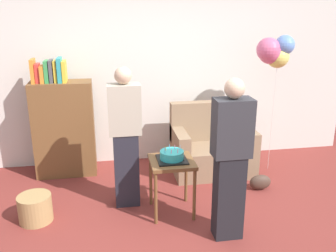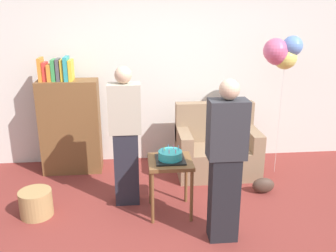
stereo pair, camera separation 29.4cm
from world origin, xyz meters
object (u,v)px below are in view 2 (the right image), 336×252
object	(u,v)px
handbag	(263,185)
person_holding_cake	(226,162)
side_table	(170,169)
balloon_bunch	(281,52)
couch	(217,149)
bookshelf	(70,124)
birthday_cake	(170,156)
person_blowing_candles	(125,136)
wicker_basket	(36,203)

from	to	relation	value
handbag	person_holding_cake	bearing A→B (deg)	-129.82
side_table	person_holding_cake	world-z (taller)	person_holding_cake
side_table	balloon_bunch	xyz separation A→B (m)	(1.52, 0.94, 1.13)
couch	side_table	xyz separation A→B (m)	(-0.75, -1.01, 0.20)
bookshelf	side_table	world-z (taller)	bookshelf
side_table	handbag	xyz separation A→B (m)	(1.21, 0.34, -0.44)
birthday_cake	handbag	xyz separation A→B (m)	(1.21, 0.34, -0.59)
birthday_cake	person_blowing_candles	xyz separation A→B (m)	(-0.48, 0.28, 0.14)
person_blowing_candles	bookshelf	bearing A→B (deg)	118.44
wicker_basket	side_table	bearing A→B (deg)	-2.59
couch	birthday_cake	xyz separation A→B (m)	(-0.75, -1.01, 0.35)
person_holding_cake	handbag	bearing A→B (deg)	-101.89
wicker_basket	handbag	bearing A→B (deg)	5.72
birthday_cake	wicker_basket	size ratio (longest dim) A/B	0.89
side_table	person_holding_cake	bearing A→B (deg)	-48.86
bookshelf	birthday_cake	xyz separation A→B (m)	(1.26, -1.26, -0.01)
bookshelf	balloon_bunch	bearing A→B (deg)	-6.63
bookshelf	person_blowing_candles	distance (m)	1.26
bookshelf	wicker_basket	world-z (taller)	bookshelf
couch	wicker_basket	distance (m)	2.44
person_holding_cake	wicker_basket	world-z (taller)	person_holding_cake
person_blowing_candles	wicker_basket	bearing A→B (deg)	-178.26
couch	balloon_bunch	world-z (taller)	balloon_bunch
birthday_cake	wicker_basket	xyz separation A→B (m)	(-1.50, 0.07, -0.54)
birthday_cake	balloon_bunch	world-z (taller)	balloon_bunch
couch	wicker_basket	xyz separation A→B (m)	(-2.25, -0.94, -0.19)
person_holding_cake	balloon_bunch	distance (m)	2.00
person_holding_cake	handbag	xyz separation A→B (m)	(0.73, 0.88, -0.73)
person_blowing_candles	side_table	bearing A→B (deg)	-39.96
person_holding_cake	wicker_basket	bearing A→B (deg)	10.71
couch	person_blowing_candles	xyz separation A→B (m)	(-1.23, -0.73, 0.49)
person_blowing_candles	balloon_bunch	size ratio (longest dim) A/B	0.86
bookshelf	handbag	bearing A→B (deg)	-20.45
bookshelf	balloon_bunch	xyz separation A→B (m)	(2.79, -0.32, 0.98)
bookshelf	person_blowing_candles	xyz separation A→B (m)	(0.78, -0.98, 0.14)
side_table	birthday_cake	size ratio (longest dim) A/B	2.00
person_holding_cake	handbag	size ratio (longest dim) A/B	5.82
couch	bookshelf	bearing A→B (deg)	172.90
birthday_cake	person_blowing_candles	size ratio (longest dim) A/B	0.20
bookshelf	person_holding_cake	distance (m)	2.51
handbag	balloon_bunch	size ratio (longest dim) A/B	0.15
handbag	birthday_cake	bearing A→B (deg)	-164.35
side_table	person_blowing_candles	world-z (taller)	person_blowing_candles
bookshelf	handbag	size ratio (longest dim) A/B	5.76
wicker_basket	bookshelf	bearing A→B (deg)	78.91
person_blowing_candles	balloon_bunch	bearing A→B (deg)	8.15
bookshelf	handbag	xyz separation A→B (m)	(2.47, -0.92, -0.59)
handbag	balloon_bunch	xyz separation A→B (m)	(0.32, 0.60, 1.57)
couch	balloon_bunch	size ratio (longest dim) A/B	0.58
handbag	person_blowing_candles	bearing A→B (deg)	-177.95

